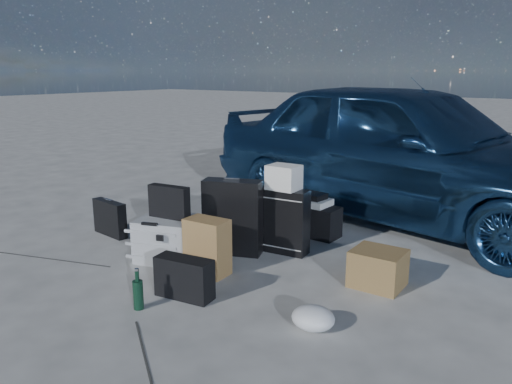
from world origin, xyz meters
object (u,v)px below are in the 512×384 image
Objects in this scene: car at (401,150)px; green_bottle at (138,290)px; suitcase_left at (233,217)px; cardboard_box at (378,268)px; briefcase at (110,218)px; suitcase_right at (282,221)px; duffel_bag at (309,220)px; pelican_case at (169,239)px.

car reaches higher than green_bottle.
cardboard_box is at bearing -17.35° from suitcase_left.
green_bottle is at bearing 179.25° from car.
suitcase_left is 1.26m from green_bottle.
briefcase is 0.67× the size of suitcase_left.
duffel_bag is at bearing 87.08° from suitcase_right.
cardboard_box is (1.00, -0.20, -0.15)m from suitcase_right.
duffel_bag reaches higher than green_bottle.
pelican_case is 0.87× the size of suitcase_right.
suitcase_right is at bearing -84.70° from duffel_bag.
car is at bearing 78.23° from green_bottle.
suitcase_right is at bearing 27.62° from pelican_case.
green_bottle is (0.49, -0.80, -0.04)m from pelican_case.
suitcase_left is (1.31, 0.31, 0.16)m from briefcase.
briefcase is 0.74× the size of duffel_bag.
briefcase is 1.72m from green_bottle.
suitcase_left is at bearing -176.65° from cardboard_box.
cardboard_box is (1.04, -0.78, -0.01)m from duffel_bag.
duffel_bag reaches higher than cardboard_box.
cardboard_box is at bearing -18.11° from suitcase_right.
briefcase is 1.76m from suitcase_right.
duffel_bag is (-0.04, 0.57, -0.14)m from suitcase_right.
car is 1.35m from duffel_bag.
cardboard_box is (1.69, 0.52, -0.04)m from pelican_case.
pelican_case is 1.14× the size of briefcase.
green_bottle is at bearing -132.21° from cardboard_box.
car is at bearing 46.82° from suitcase_left.
pelican_case is 0.97m from briefcase.
pelican_case reaches higher than duffel_bag.
suitcase_right reaches higher than briefcase.
suitcase_right is at bearing 26.55° from briefcase.
pelican_case is at bearing -1.02° from briefcase.
briefcase is at bearing 153.40° from pelican_case.
green_bottle is (-0.20, -1.52, -0.15)m from suitcase_right.
suitcase_left is (-0.81, -1.95, -0.43)m from car.
car reaches higher than duffel_bag.
cardboard_box is 1.78m from green_bottle.
duffel_bag is 1.30m from cardboard_box.
pelican_case is at bearing 165.21° from car.
duffel_bag is 2.10m from green_bottle.
car is 6.71× the size of suitcase_left.
briefcase is 1.19× the size of cardboard_box.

